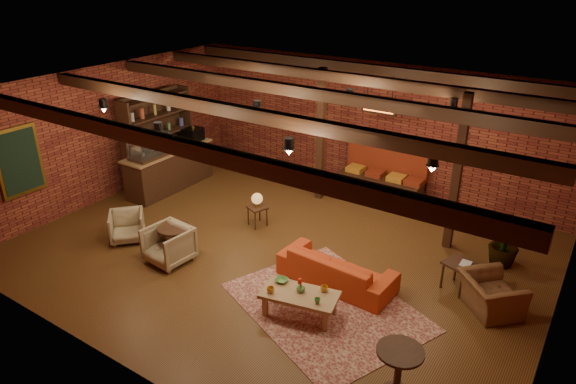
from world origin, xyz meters
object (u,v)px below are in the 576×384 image
Objects in this scene: armchair_b at (168,243)px; side_table_book at (460,265)px; side_table_lamp at (257,201)px; plant_tall at (514,195)px; sofa at (337,268)px; round_table_right at (399,365)px; round_table_left at (175,237)px; coffee_table at (299,295)px; armchair_right at (492,289)px.

side_table_book is at bearing 28.96° from armchair_b.
side_table_lamp is 0.26× the size of plant_tall.
round_table_right reaches higher than sofa.
side_table_book is (1.89, 1.04, 0.19)m from sofa.
plant_tall reaches higher than round_table_left.
armchair_b is 0.27× the size of plant_tall.
coffee_table is 2.02× the size of round_table_left.
side_table_lamp reaches higher than round_table_left.
plant_tall reaches higher than round_table_right.
plant_tall is (5.43, 3.44, 1.08)m from armchair_b.
round_table_left is at bearing -105.31° from side_table_lamp.
round_table_right is (5.01, -0.90, 0.04)m from round_table_left.
round_table_right is at bearing 122.78° from armchair_right.
armchair_right is 0.71m from side_table_book.
round_table_left is 0.23× the size of plant_tall.
plant_tall is at bearing -132.44° from sofa.
plant_tall is at bearing 30.98° from round_table_left.
coffee_table is 1.83× the size of round_table_right.
round_table_left is (-0.54, -1.97, -0.14)m from side_table_lamp.
round_table_right is (-0.58, -2.58, 0.08)m from armchair_right.
coffee_table is at bearing -125.23° from plant_tall.
armchair_b is 5.06m from round_table_right.
side_table_book is (4.42, 0.03, -0.09)m from side_table_lamp.
side_table_lamp is at bearing 42.17° from armchair_right.
side_table_lamp is 4.42m from side_table_book.
round_table_left is 0.71× the size of armchair_right.
armchair_b is (-3.07, -1.13, 0.09)m from sofa.
armchair_b is (-0.54, -2.15, -0.19)m from side_table_lamp.
plant_tall is at bearing 84.21° from round_table_right.
coffee_table is 3.20m from armchair_right.
coffee_table is 1.74× the size of side_table_lamp.
side_table_lamp is 1.16× the size of round_table_left.
side_table_lamp is (-2.53, 1.01, 0.28)m from sofa.
armchair_right reaches higher than side_table_lamp.
plant_tall is (2.36, 2.31, 1.17)m from sofa.
armchair_b is at bearing -156.32° from side_table_book.
round_table_right reaches higher than round_table_left.
plant_tall reaches higher than side_table_book.
round_table_left is at bearing -158.11° from side_table_book.
sofa is 2.62m from armchair_right.
armchair_b is (-2.99, 0.01, 0.02)m from coffee_table.
round_table_left is 0.84× the size of armchair_b.
sofa is at bearing -21.82° from side_table_lamp.
side_table_book is at bearing -147.96° from sofa.
side_table_lamp reaches higher than coffee_table.
plant_tall is at bearing -38.88° from armchair_right.
armchair_b reaches higher than side_table_book.
round_table_right is (4.47, -2.87, -0.10)m from side_table_lamp.
side_table_book is at bearing 0.34° from side_table_lamp.
armchair_right reaches higher than side_table_book.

